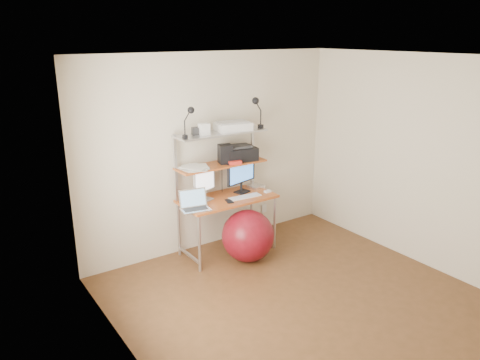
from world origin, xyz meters
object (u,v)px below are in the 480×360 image
at_px(monitor_silver, 204,183).
at_px(printer, 240,153).
at_px(laptop, 194,205).
at_px(monitor_black, 241,173).
at_px(exercise_ball, 248,236).

relative_size(monitor_silver, printer, 0.93).
bearing_deg(laptop, monitor_silver, 48.70).
bearing_deg(laptop, monitor_black, 24.39).
xyz_separation_m(printer, exercise_ball, (-0.20, -0.47, -0.92)).
distance_m(monitor_silver, printer, 0.62).
distance_m(monitor_silver, monitor_black, 0.54).
distance_m(monitor_black, laptop, 0.85).
xyz_separation_m(monitor_silver, laptop, (-0.26, -0.20, -0.17)).
relative_size(laptop, printer, 0.83).
height_order(monitor_silver, monitor_black, monitor_black).
xyz_separation_m(monitor_silver, monitor_black, (0.54, -0.01, 0.03)).
relative_size(monitor_black, laptop, 1.35).
distance_m(monitor_black, exercise_ball, 0.81).
distance_m(laptop, exercise_ball, 0.80).
height_order(monitor_black, laptop, monitor_black).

